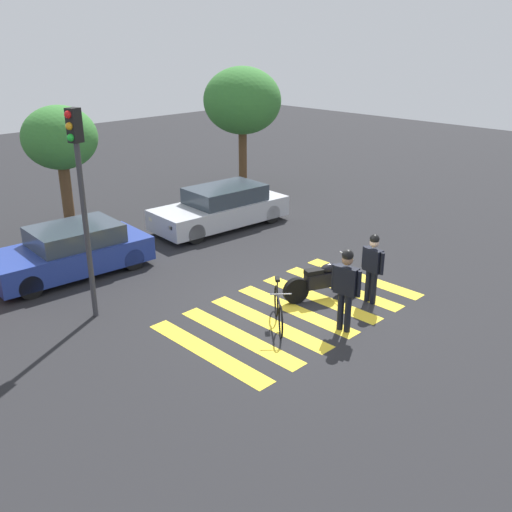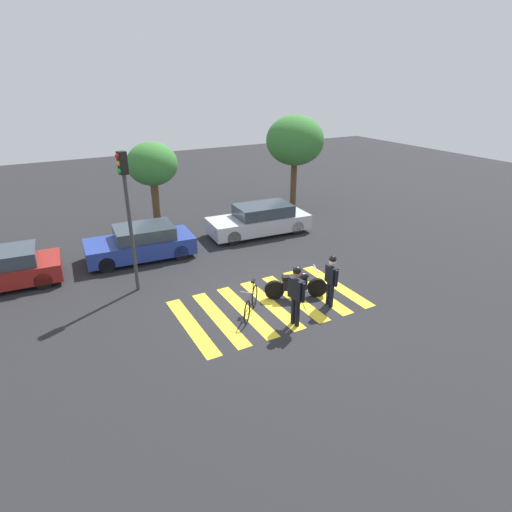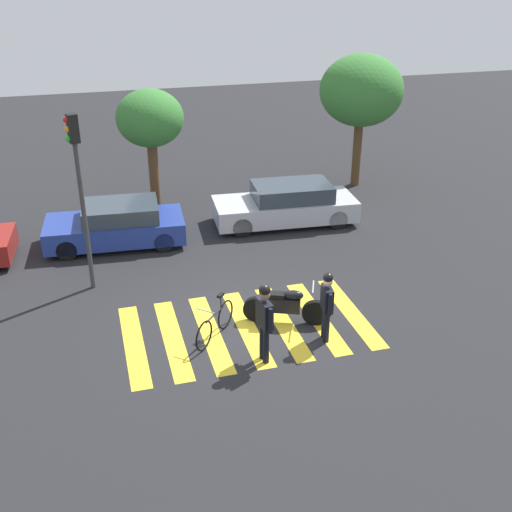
% 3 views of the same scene
% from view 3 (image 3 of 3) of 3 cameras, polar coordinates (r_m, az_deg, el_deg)
% --- Properties ---
extents(ground_plane, '(60.00, 60.00, 0.00)m').
position_cam_3_polar(ground_plane, '(15.12, -0.83, -6.55)').
color(ground_plane, '#232326').
extents(police_motorcycle, '(1.98, 1.00, 1.04)m').
position_cam_3_polar(police_motorcycle, '(15.10, 2.71, -4.59)').
color(police_motorcycle, black).
rests_on(police_motorcycle, ground_plane).
extents(leaning_bicycle, '(1.18, 1.33, 1.02)m').
position_cam_3_polar(leaning_bicycle, '(14.56, -3.76, -6.18)').
color(leaning_bicycle, black).
rests_on(leaning_bicycle, ground_plane).
extents(officer_on_foot, '(0.26, 0.66, 1.74)m').
position_cam_3_polar(officer_on_foot, '(14.25, 6.49, -4.22)').
color(officer_on_foot, black).
rests_on(officer_on_foot, ground_plane).
extents(officer_by_motorcycle, '(0.27, 0.70, 1.90)m').
position_cam_3_polar(officer_by_motorcycle, '(13.39, 0.78, -5.60)').
color(officer_by_motorcycle, black).
rests_on(officer_by_motorcycle, ground_plane).
extents(crosswalk_stripes, '(5.85, 3.46, 0.01)m').
position_cam_3_polar(crosswalk_stripes, '(15.12, -0.83, -6.54)').
color(crosswalk_stripes, yellow).
rests_on(crosswalk_stripes, ground_plane).
extents(car_blue_hatchback, '(4.29, 2.17, 1.32)m').
position_cam_3_polar(car_blue_hatchback, '(19.58, -12.64, 2.80)').
color(car_blue_hatchback, black).
rests_on(car_blue_hatchback, ground_plane).
extents(car_silver_sedan, '(4.77, 2.14, 1.36)m').
position_cam_3_polar(car_silver_sedan, '(20.66, 2.81, 4.72)').
color(car_silver_sedan, black).
rests_on(car_silver_sedan, ground_plane).
extents(traffic_light_pole, '(0.35, 0.29, 4.69)m').
position_cam_3_polar(traffic_light_pole, '(16.19, -15.92, 6.94)').
color(traffic_light_pole, '#38383D').
rests_on(traffic_light_pole, ground_plane).
extents(street_tree_mid, '(2.29, 2.29, 4.08)m').
position_cam_3_polar(street_tree_mid, '(21.88, -9.67, 12.20)').
color(street_tree_mid, brown).
rests_on(street_tree_mid, ground_plane).
extents(street_tree_far, '(3.06, 3.06, 4.92)m').
position_cam_3_polar(street_tree_far, '(23.82, 9.61, 14.66)').
color(street_tree_far, brown).
rests_on(street_tree_far, ground_plane).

